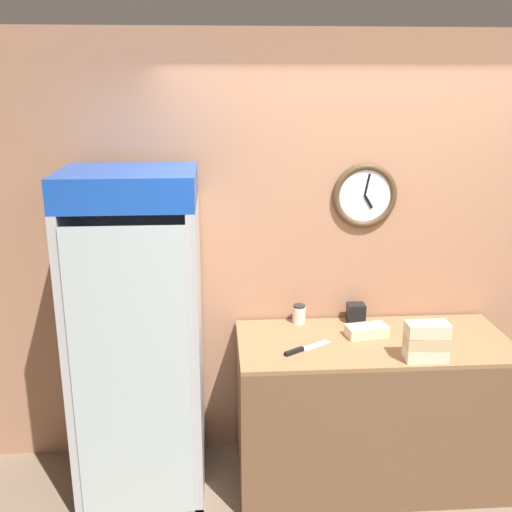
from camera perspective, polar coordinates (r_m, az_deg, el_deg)
name	(u,v)px	position (r m, az deg, el deg)	size (l,w,h in m)	color
wall_back	(362,252)	(3.87, 10.02, 0.34)	(5.20, 0.10, 2.70)	#AD7A5B
prep_counter	(370,410)	(3.85, 10.80, -14.18)	(1.61, 0.71, 0.93)	brown
beverage_cooler	(138,322)	(3.56, -11.14, -6.16)	(0.72, 0.68, 1.96)	#B2B7BC
sandwich_stack_bottom	(425,354)	(3.45, 15.84, -8.93)	(0.23, 0.12, 0.07)	beige
sandwich_stack_middle	(427,341)	(3.42, 15.93, -7.84)	(0.23, 0.12, 0.07)	tan
sandwich_stack_top	(428,329)	(3.39, 16.03, -6.72)	(0.23, 0.12, 0.07)	beige
sandwich_flat_left	(367,331)	(3.68, 10.50, -7.01)	(0.26, 0.16, 0.07)	beige
chefs_knife	(301,349)	(3.45, 4.33, -8.86)	(0.30, 0.21, 0.02)	silver
condiment_jar	(299,314)	(3.80, 4.12, -5.54)	(0.08, 0.08, 0.12)	silver
napkin_dispenser	(356,313)	(3.86, 9.49, -5.36)	(0.11, 0.09, 0.12)	black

